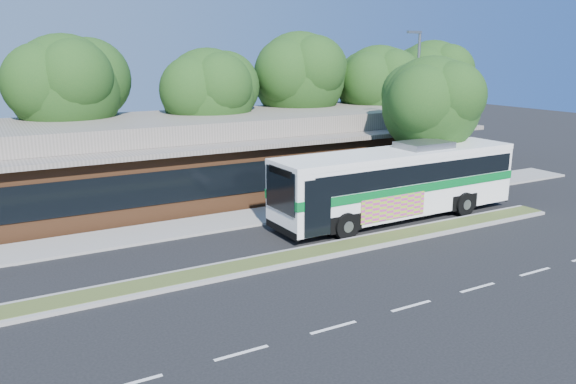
# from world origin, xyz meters

# --- Properties ---
(ground) EXTENTS (120.00, 120.00, 0.00)m
(ground) POSITION_xyz_m (0.00, 0.00, 0.00)
(ground) COLOR black
(ground) RESTS_ON ground
(median_strip) EXTENTS (26.00, 1.10, 0.15)m
(median_strip) POSITION_xyz_m (0.00, 0.60, 0.07)
(median_strip) COLOR #394B1F
(median_strip) RESTS_ON ground
(sidewalk) EXTENTS (44.00, 2.60, 0.12)m
(sidewalk) POSITION_xyz_m (0.00, 6.40, 0.06)
(sidewalk) COLOR gray
(sidewalk) RESTS_ON ground
(plaza_building) EXTENTS (33.20, 11.20, 4.45)m
(plaza_building) POSITION_xyz_m (0.00, 12.99, 2.13)
(plaza_building) COLOR brown
(plaza_building) RESTS_ON ground
(lamp_post) EXTENTS (0.93, 0.18, 9.07)m
(lamp_post) POSITION_xyz_m (9.56, 6.00, 4.90)
(lamp_post) COLOR slate
(lamp_post) RESTS_ON ground
(tree_bg_b) EXTENTS (6.69, 6.00, 9.00)m
(tree_bg_b) POSITION_xyz_m (-6.57, 16.14, 6.14)
(tree_bg_b) COLOR black
(tree_bg_b) RESTS_ON ground
(tree_bg_c) EXTENTS (6.24, 5.60, 8.26)m
(tree_bg_c) POSITION_xyz_m (1.40, 15.13, 5.59)
(tree_bg_c) COLOR black
(tree_bg_c) RESTS_ON ground
(tree_bg_d) EXTENTS (6.91, 6.20, 9.37)m
(tree_bg_d) POSITION_xyz_m (8.45, 16.15, 6.42)
(tree_bg_d) COLOR black
(tree_bg_d) RESTS_ON ground
(tree_bg_e) EXTENTS (6.47, 5.80, 8.50)m
(tree_bg_e) POSITION_xyz_m (14.42, 15.14, 5.74)
(tree_bg_e) COLOR black
(tree_bg_e) RESTS_ON ground
(tree_bg_f) EXTENTS (6.69, 6.00, 8.92)m
(tree_bg_f) POSITION_xyz_m (20.43, 16.14, 6.06)
(tree_bg_f) COLOR black
(tree_bg_f) RESTS_ON ground
(transit_bus) EXTENTS (13.17, 3.28, 3.68)m
(transit_bus) POSITION_xyz_m (6.06, 3.03, 2.05)
(transit_bus) COLOR white
(transit_bus) RESTS_ON ground
(sidewalk_tree) EXTENTS (5.91, 5.30, 7.82)m
(sidewalk_tree) POSITION_xyz_m (10.41, 5.43, 5.29)
(sidewalk_tree) COLOR black
(sidewalk_tree) RESTS_ON ground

